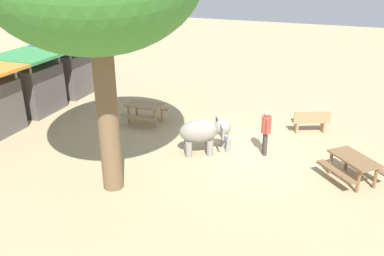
{
  "coord_description": "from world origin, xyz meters",
  "views": [
    {
      "loc": [
        -12.48,
        -2.88,
        6.36
      ],
      "look_at": [
        -0.28,
        1.66,
        0.8
      ],
      "focal_mm": 38.18,
      "sensor_mm": 36.0,
      "label": 1
    }
  ],
  "objects_px": {
    "picnic_table_near": "(145,109)",
    "market_stall_green": "(33,86)",
    "market_stall_blue": "(70,71)",
    "feed_bucket": "(226,142)",
    "person_handler": "(266,129)",
    "elephant": "(204,132)",
    "picnic_table_far": "(353,163)",
    "wooden_bench": "(311,121)"
  },
  "relations": [
    {
      "from": "picnic_table_near",
      "to": "market_stall_green",
      "type": "relative_size",
      "value": 0.62
    },
    {
      "from": "market_stall_blue",
      "to": "feed_bucket",
      "type": "relative_size",
      "value": 7.0
    },
    {
      "from": "person_handler",
      "to": "feed_bucket",
      "type": "bearing_deg",
      "value": -25.85
    },
    {
      "from": "elephant",
      "to": "person_handler",
      "type": "height_order",
      "value": "person_handler"
    },
    {
      "from": "picnic_table_near",
      "to": "market_stall_green",
      "type": "xyz_separation_m",
      "value": [
        -0.46,
        5.11,
        0.55
      ]
    },
    {
      "from": "picnic_table_far",
      "to": "market_stall_green",
      "type": "xyz_separation_m",
      "value": [
        1.57,
        13.05,
        0.55
      ]
    },
    {
      "from": "wooden_bench",
      "to": "market_stall_blue",
      "type": "height_order",
      "value": "market_stall_blue"
    },
    {
      "from": "feed_bucket",
      "to": "picnic_table_far",
      "type": "bearing_deg",
      "value": -103.37
    },
    {
      "from": "wooden_bench",
      "to": "picnic_table_near",
      "type": "distance_m",
      "value": 6.53
    },
    {
      "from": "elephant",
      "to": "market_stall_blue",
      "type": "height_order",
      "value": "market_stall_blue"
    },
    {
      "from": "picnic_table_far",
      "to": "market_stall_blue",
      "type": "distance_m",
      "value": 13.72
    },
    {
      "from": "market_stall_green",
      "to": "feed_bucket",
      "type": "bearing_deg",
      "value": -93.69
    },
    {
      "from": "elephant",
      "to": "feed_bucket",
      "type": "height_order",
      "value": "elephant"
    },
    {
      "from": "wooden_bench",
      "to": "market_stall_green",
      "type": "relative_size",
      "value": 0.57
    },
    {
      "from": "market_stall_blue",
      "to": "feed_bucket",
      "type": "xyz_separation_m",
      "value": [
        -3.17,
        -8.82,
        -0.98
      ]
    },
    {
      "from": "wooden_bench",
      "to": "picnic_table_far",
      "type": "height_order",
      "value": "wooden_bench"
    },
    {
      "from": "person_handler",
      "to": "market_stall_blue",
      "type": "relative_size",
      "value": 0.64
    },
    {
      "from": "elephant",
      "to": "wooden_bench",
      "type": "height_order",
      "value": "elephant"
    },
    {
      "from": "picnic_table_near",
      "to": "market_stall_blue",
      "type": "xyz_separation_m",
      "value": [
        2.14,
        5.11,
        0.55
      ]
    },
    {
      "from": "picnic_table_far",
      "to": "market_stall_blue",
      "type": "bearing_deg",
      "value": -150.13
    },
    {
      "from": "picnic_table_near",
      "to": "feed_bucket",
      "type": "bearing_deg",
      "value": 166.88
    },
    {
      "from": "picnic_table_near",
      "to": "feed_bucket",
      "type": "xyz_separation_m",
      "value": [
        -1.03,
        -3.71,
        -0.43
      ]
    },
    {
      "from": "picnic_table_near",
      "to": "elephant",
      "type": "bearing_deg",
      "value": 151.84
    },
    {
      "from": "wooden_bench",
      "to": "picnic_table_far",
      "type": "distance_m",
      "value": 3.67
    },
    {
      "from": "market_stall_blue",
      "to": "feed_bucket",
      "type": "bearing_deg",
      "value": -109.76
    },
    {
      "from": "picnic_table_far",
      "to": "market_stall_green",
      "type": "bearing_deg",
      "value": -139.27
    },
    {
      "from": "market_stall_blue",
      "to": "person_handler",
      "type": "bearing_deg",
      "value": -108.01
    },
    {
      "from": "wooden_bench",
      "to": "feed_bucket",
      "type": "relative_size",
      "value": 4.02
    },
    {
      "from": "elephant",
      "to": "wooden_bench",
      "type": "xyz_separation_m",
      "value": [
        3.15,
        -3.26,
        -0.32
      ]
    },
    {
      "from": "elephant",
      "to": "picnic_table_far",
      "type": "xyz_separation_m",
      "value": [
        -0.18,
        -4.8,
        -0.21
      ]
    },
    {
      "from": "picnic_table_near",
      "to": "wooden_bench",
      "type": "bearing_deg",
      "value": -166.25
    },
    {
      "from": "person_handler",
      "to": "wooden_bench",
      "type": "height_order",
      "value": "person_handler"
    },
    {
      "from": "wooden_bench",
      "to": "picnic_table_far",
      "type": "bearing_deg",
      "value": -87.93
    },
    {
      "from": "elephant",
      "to": "person_handler",
      "type": "bearing_deg",
      "value": -9.34
    },
    {
      "from": "market_stall_green",
      "to": "person_handler",
      "type": "bearing_deg",
      "value": -94.06
    },
    {
      "from": "elephant",
      "to": "market_stall_green",
      "type": "bearing_deg",
      "value": 142.35
    },
    {
      "from": "picnic_table_far",
      "to": "elephant",
      "type": "bearing_deg",
      "value": -134.54
    },
    {
      "from": "feed_bucket",
      "to": "market_stall_green",
      "type": "bearing_deg",
      "value": 86.31
    },
    {
      "from": "market_stall_blue",
      "to": "picnic_table_far",
      "type": "bearing_deg",
      "value": -107.73
    },
    {
      "from": "elephant",
      "to": "picnic_table_near",
      "type": "relative_size",
      "value": 1.12
    },
    {
      "from": "elephant",
      "to": "picnic_table_near",
      "type": "distance_m",
      "value": 3.66
    },
    {
      "from": "market_stall_green",
      "to": "feed_bucket",
      "type": "height_order",
      "value": "market_stall_green"
    }
  ]
}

